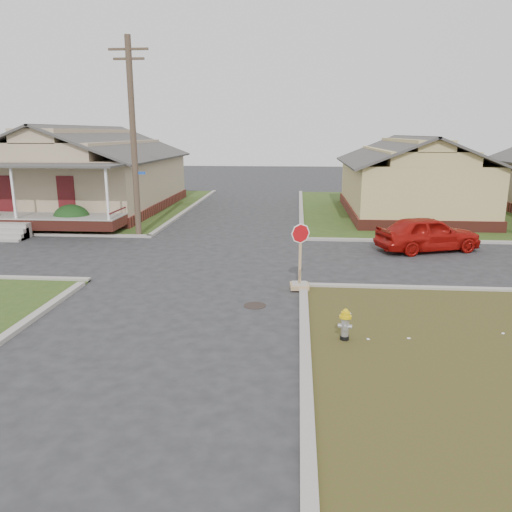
# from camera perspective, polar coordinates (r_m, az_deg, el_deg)

# --- Properties ---
(ground) EXTENTS (120.00, 120.00, 0.00)m
(ground) POSITION_cam_1_polar(r_m,az_deg,el_deg) (15.21, -8.28, -4.77)
(ground) COLOR #262628
(ground) RESTS_ON ground
(verge_far_left) EXTENTS (19.00, 19.00, 0.05)m
(verge_far_left) POSITION_cam_1_polar(r_m,az_deg,el_deg) (36.27, -22.19, 5.30)
(verge_far_left) COLOR #2C4719
(verge_far_left) RESTS_ON ground
(curbs) EXTENTS (80.00, 40.00, 0.12)m
(curbs) POSITION_cam_1_polar(r_m,az_deg,el_deg) (19.91, -5.09, -0.18)
(curbs) COLOR #A29B92
(curbs) RESTS_ON ground
(manhole) EXTENTS (0.64, 0.64, 0.01)m
(manhole) POSITION_cam_1_polar(r_m,az_deg,el_deg) (14.40, -0.12, -5.68)
(manhole) COLOR black
(manhole) RESTS_ON ground
(corner_house) EXTENTS (10.10, 15.50, 5.30)m
(corner_house) POSITION_cam_1_polar(r_m,az_deg,el_deg) (33.58, -18.92, 8.84)
(corner_house) COLOR maroon
(corner_house) RESTS_ON ground
(side_house_yellow) EXTENTS (7.60, 11.60, 4.70)m
(side_house_yellow) POSITION_cam_1_polar(r_m,az_deg,el_deg) (31.34, 17.18, 8.49)
(side_house_yellow) COLOR maroon
(side_house_yellow) RESTS_ON ground
(utility_pole) EXTENTS (1.80, 0.28, 9.00)m
(utility_pole) POSITION_cam_1_polar(r_m,az_deg,el_deg) (24.13, -13.85, 13.14)
(utility_pole) COLOR #423326
(utility_pole) RESTS_ON ground
(fire_hydrant) EXTENTS (0.29, 0.29, 0.77)m
(fire_hydrant) POSITION_cam_1_polar(r_m,az_deg,el_deg) (12.06, 10.16, -7.52)
(fire_hydrant) COLOR black
(fire_hydrant) RESTS_ON ground
(stop_sign) EXTENTS (0.59, 0.58, 2.09)m
(stop_sign) POSITION_cam_1_polar(r_m,az_deg,el_deg) (15.73, 5.01, -2.13)
(stop_sign) COLOR tan
(stop_sign) RESTS_ON ground
(red_sedan) EXTENTS (4.65, 3.02, 1.47)m
(red_sedan) POSITION_cam_1_polar(r_m,az_deg,el_deg) (22.03, 19.04, 2.44)
(red_sedan) COLOR #A4100B
(red_sedan) RESTS_ON ground
(hedge_right) EXTENTS (1.63, 1.34, 1.25)m
(hedge_right) POSITION_cam_1_polar(r_m,az_deg,el_deg) (26.45, -20.30, 4.02)
(hedge_right) COLOR #153714
(hedge_right) RESTS_ON verge_far_left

